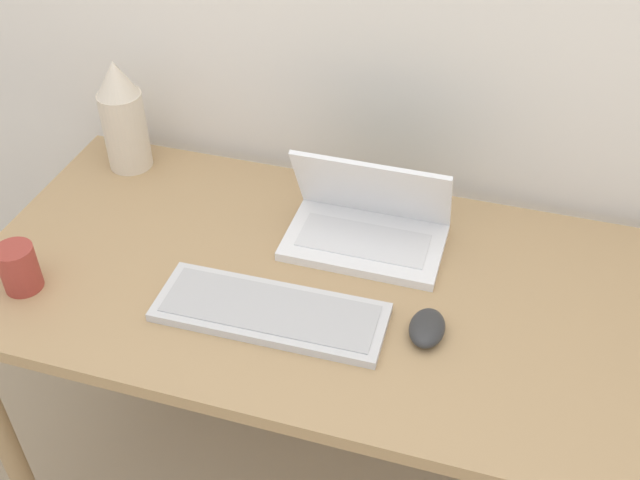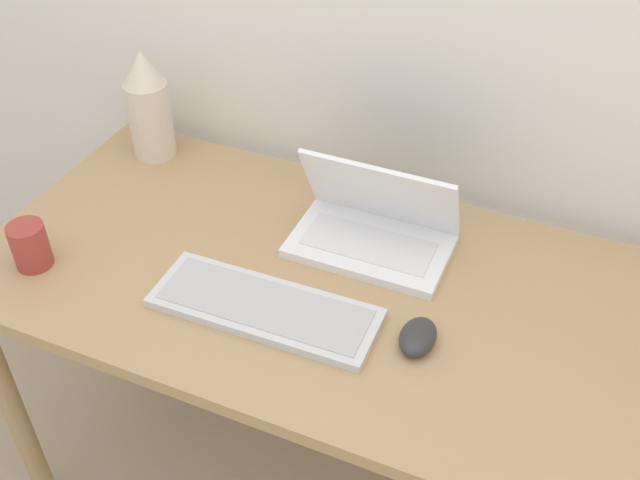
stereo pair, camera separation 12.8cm
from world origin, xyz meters
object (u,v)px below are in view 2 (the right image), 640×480
Objects in this scene: laptop at (374,227)px; mug at (30,245)px; mouse at (418,337)px; vase at (148,106)px; keyboard at (265,308)px.

laptop reaches higher than mug.
laptop is 3.37× the size of mug.
mouse is 0.79m from mug.
keyboard is at bearing -38.00° from vase.
mug is at bearing -172.67° from keyboard.
vase is 2.79× the size of mug.
vase reaches higher than keyboard.
laptop reaches higher than keyboard.
mug is (-0.49, -0.06, 0.04)m from keyboard.
laptop is at bearing 28.68° from mug.
keyboard is 1.63× the size of vase.
mouse is at bearing -23.99° from vase.
keyboard is 0.64m from vase.
vase is (-0.49, 0.39, 0.12)m from keyboard.
mug is (-0.61, -0.33, 0.00)m from laptop.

